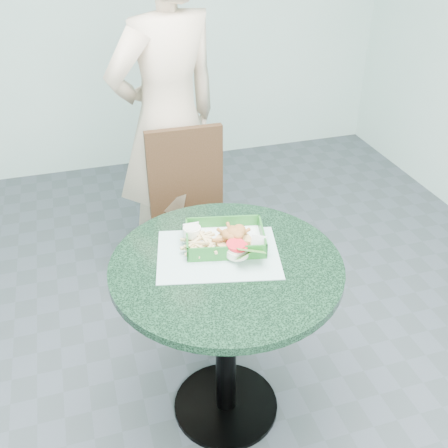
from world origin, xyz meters
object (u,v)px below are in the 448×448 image
object	(u,v)px
diner_person	(166,91)
food_basket	(225,245)
crab_sandwich	(235,240)
sauce_ramekin	(192,239)
cafe_table	(226,303)
dining_chair	(191,210)

from	to	relation	value
diner_person	food_basket	size ratio (longest dim) A/B	7.42
diner_person	food_basket	world-z (taller)	diner_person
crab_sandwich	sauce_ramekin	xyz separation A→B (m)	(-0.15, 0.05, 0.00)
diner_person	food_basket	xyz separation A→B (m)	(0.01, -0.94, -0.28)
cafe_table	diner_person	world-z (taller)	diner_person
dining_chair	diner_person	bearing A→B (deg)	98.26
food_basket	crab_sandwich	distance (m)	0.05
cafe_table	dining_chair	size ratio (longest dim) A/B	0.89
diner_person	sauce_ramekin	size ratio (longest dim) A/B	32.26
cafe_table	crab_sandwich	bearing A→B (deg)	54.93
diner_person	dining_chair	bearing A→B (deg)	74.00
diner_person	crab_sandwich	bearing A→B (deg)	69.02
food_basket	cafe_table	bearing A→B (deg)	-104.76
cafe_table	crab_sandwich	size ratio (longest dim) A/B	6.26
sauce_ramekin	food_basket	bearing A→B (deg)	-11.13
dining_chair	crab_sandwich	world-z (taller)	dining_chair
diner_person	crab_sandwich	world-z (taller)	diner_person
crab_sandwich	sauce_ramekin	size ratio (longest dim) A/B	2.03
dining_chair	crab_sandwich	distance (m)	0.74
diner_person	sauce_ramekin	bearing A→B (deg)	59.87
dining_chair	food_basket	world-z (taller)	dining_chair
dining_chair	diner_person	distance (m)	0.59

